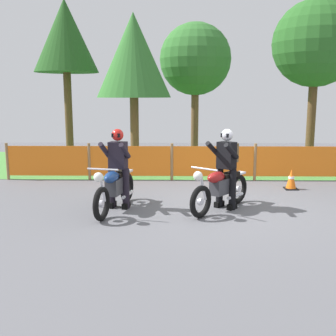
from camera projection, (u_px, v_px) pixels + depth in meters
ground at (225, 208)px, 8.79m from camera, size 24.00×24.00×0.02m
grass_verge at (206, 164)px, 14.33m from camera, size 24.00×5.62×0.01m
barrier_fence at (213, 161)px, 11.47m from camera, size 11.77×0.08×1.05m
tree_leftmost at (65, 37)px, 14.65m from camera, size 2.32×2.32×5.77m
tree_near_left at (134, 56)px, 12.95m from camera, size 2.38×2.38×4.95m
tree_near_right at (195, 60)px, 15.14m from camera, size 2.66×2.66×5.03m
tree_rightmost at (316, 44)px, 13.03m from camera, size 2.76×2.76×5.39m
motorcycle_lead at (220, 188)px, 8.47m from camera, size 1.40×1.68×0.98m
motorcycle_trailing at (115, 188)px, 8.44m from camera, size 0.77×2.09×1.00m
rider_lead at (227, 164)px, 8.56m from camera, size 0.74×0.78×1.69m
rider_trailing at (118, 166)px, 8.56m from camera, size 0.63×0.65×1.69m
traffic_cone at (291, 179)px, 10.42m from camera, size 0.32×0.32×0.53m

